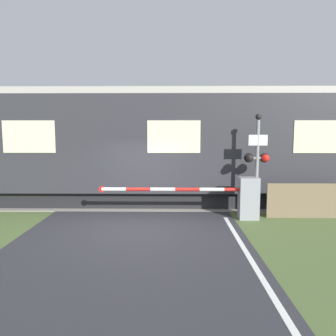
% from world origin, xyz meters
% --- Properties ---
extents(ground_plane, '(80.00, 80.00, 0.00)m').
position_xyz_m(ground_plane, '(0.00, 0.00, 0.00)').
color(ground_plane, '#4C6033').
extents(track_bed, '(36.00, 3.20, 0.13)m').
position_xyz_m(track_bed, '(0.00, 3.34, 0.02)').
color(track_bed, gray).
rests_on(track_bed, ground_plane).
extents(train, '(17.69, 2.94, 4.21)m').
position_xyz_m(train, '(1.07, 3.34, 2.15)').
color(train, black).
rests_on(train, ground_plane).
extents(crossing_barrier, '(4.97, 0.44, 1.31)m').
position_xyz_m(crossing_barrier, '(3.08, 0.94, 0.70)').
color(crossing_barrier, gray).
rests_on(crossing_barrier, ground_plane).
extents(signal_post, '(0.79, 0.26, 3.25)m').
position_xyz_m(signal_post, '(3.67, 1.10, 1.86)').
color(signal_post, gray).
rests_on(signal_post, ground_plane).
extents(roadside_fence, '(3.01, 0.06, 1.10)m').
position_xyz_m(roadside_fence, '(5.51, 1.09, 0.55)').
color(roadside_fence, '#726047').
rests_on(roadside_fence, ground_plane).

